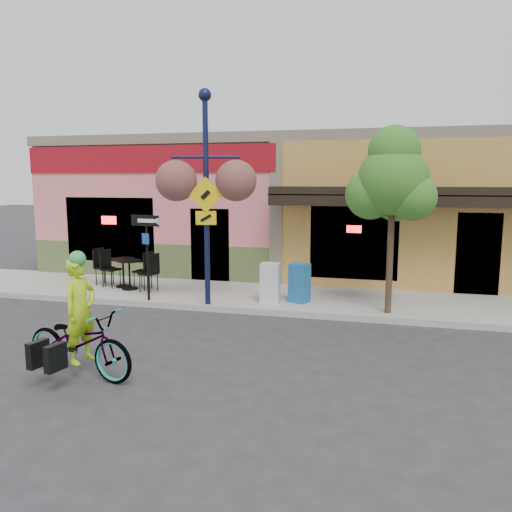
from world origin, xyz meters
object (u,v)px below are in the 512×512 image
(one_way_sign, at_px, (148,258))
(newspaper_box_grey, at_px, (270,283))
(lamp_post, at_px, (206,199))
(street_tree, at_px, (391,220))
(cyclist_rider, at_px, (81,325))
(newspaper_box_blue, at_px, (299,283))
(building, at_px, (327,205))
(bicycle, at_px, (79,343))

(one_way_sign, bearing_deg, newspaper_box_grey, 20.86)
(lamp_post, relative_size, newspaper_box_grey, 5.20)
(lamp_post, xyz_separation_m, newspaper_box_grey, (1.44, 0.53, -2.05))
(street_tree, bearing_deg, cyclist_rider, -135.73)
(newspaper_box_blue, bearing_deg, lamp_post, -140.21)
(building, distance_m, street_tree, 6.94)
(bicycle, bearing_deg, newspaper_box_blue, -16.63)
(building, height_order, one_way_sign, building)
(building, xyz_separation_m, cyclist_rider, (-2.63, -11.25, -1.41))
(one_way_sign, relative_size, street_tree, 0.51)
(cyclist_rider, relative_size, newspaper_box_blue, 1.75)
(bicycle, bearing_deg, building, -2.31)
(lamp_post, xyz_separation_m, one_way_sign, (-1.56, -0.01, -1.47))
(newspaper_box_blue, bearing_deg, newspaper_box_grey, -141.68)
(bicycle, relative_size, one_way_sign, 0.98)
(one_way_sign, bearing_deg, lamp_post, 11.02)
(cyclist_rider, relative_size, newspaper_box_grey, 1.72)
(cyclist_rider, bearing_deg, lamp_post, 4.12)
(bicycle, bearing_deg, newspaper_box_grey, -11.22)
(lamp_post, xyz_separation_m, street_tree, (4.23, 0.24, -0.43))
(building, bearing_deg, lamp_post, -106.98)
(bicycle, distance_m, lamp_post, 4.93)
(building, height_order, newspaper_box_grey, building)
(building, relative_size, cyclist_rider, 10.82)
(one_way_sign, distance_m, newspaper_box_blue, 3.81)
(cyclist_rider, bearing_deg, bicycle, 101.07)
(building, xyz_separation_m, newspaper_box_grey, (-0.65, -6.32, -1.61))
(lamp_post, bearing_deg, newspaper_box_grey, 6.83)
(one_way_sign, xyz_separation_m, newspaper_box_blue, (3.68, 0.76, -0.59))
(bicycle, xyz_separation_m, newspaper_box_grey, (2.02, 4.94, 0.09))
(newspaper_box_blue, bearing_deg, bicycle, -97.36)
(building, relative_size, lamp_post, 3.59)
(bicycle, xyz_separation_m, cyclist_rider, (0.05, 0.00, 0.29))
(lamp_post, relative_size, newspaper_box_blue, 5.29)
(one_way_sign, height_order, street_tree, street_tree)
(cyclist_rider, height_order, one_way_sign, one_way_sign)
(one_way_sign, height_order, newspaper_box_blue, one_way_sign)
(bicycle, bearing_deg, cyclist_rider, -78.93)
(bicycle, relative_size, lamp_post, 0.41)
(newspaper_box_grey, bearing_deg, newspaper_box_blue, 15.41)
(one_way_sign, height_order, newspaper_box_grey, one_way_sign)
(cyclist_rider, height_order, newspaper_box_blue, cyclist_rider)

